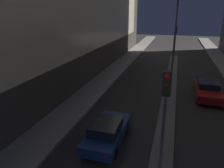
# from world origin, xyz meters

# --- Properties ---
(median_strip) EXTENTS (1.14, 32.14, 0.12)m
(median_strip) POSITION_xyz_m (0.00, 17.07, 0.06)
(median_strip) COLOR #66605B
(median_strip) RESTS_ON ground
(traffic_light_near) EXTENTS (0.32, 0.42, 5.03)m
(traffic_light_near) POSITION_xyz_m (0.00, 3.74, 3.79)
(traffic_light_near) COLOR #4C4C51
(traffic_light_near) RESTS_ON median_strip
(traffic_light_mid) EXTENTS (0.32, 0.42, 5.03)m
(traffic_light_mid) POSITION_xyz_m (0.00, 27.72, 3.79)
(traffic_light_mid) COLOR #4C4C51
(traffic_light_mid) RESTS_ON median_strip
(street_lamp) EXTENTS (0.54, 0.54, 8.67)m
(street_lamp) POSITION_xyz_m (0.00, 16.33, 6.10)
(street_lamp) COLOR #4C4C51
(street_lamp) RESTS_ON median_strip
(car_left_lane) EXTENTS (1.77, 4.34, 1.41)m
(car_left_lane) POSITION_xyz_m (-3.10, 6.41, 0.72)
(car_left_lane) COLOR navy
(car_left_lane) RESTS_ON ground
(car_right_lane) EXTENTS (1.92, 4.53, 1.45)m
(car_right_lane) POSITION_xyz_m (3.10, 15.16, 0.74)
(car_right_lane) COLOR maroon
(car_right_lane) RESTS_ON ground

